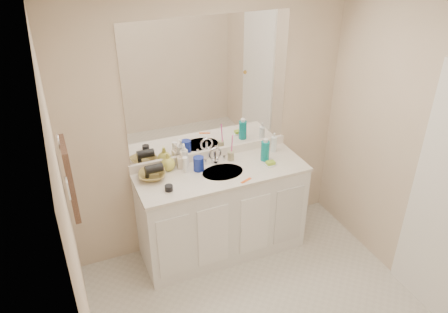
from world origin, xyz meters
TOP-DOWN VIEW (x-y plane):
  - ceiling at (0.00, 0.00)m, footprint 2.60×2.60m
  - wall_back at (0.00, 1.30)m, footprint 2.60×0.02m
  - wall_left at (-1.30, 0.00)m, footprint 0.02×2.60m
  - wall_right at (1.30, 0.00)m, footprint 0.02×2.60m
  - vanity_cabinet at (0.00, 1.02)m, footprint 1.50×0.55m
  - countertop at (0.00, 1.02)m, footprint 1.52×0.57m
  - backsplash at (0.00, 1.29)m, footprint 1.52×0.03m
  - sink_basin at (0.00, 1.00)m, footprint 0.37×0.37m
  - faucet at (0.00, 1.18)m, footprint 0.02×0.02m
  - mirror at (0.00, 1.29)m, footprint 1.48×0.01m
  - blue_mug at (-0.18, 1.12)m, footprint 0.10×0.10m
  - tan_cup at (0.15, 1.17)m, footprint 0.08×0.08m
  - toothbrush at (0.16, 1.17)m, footprint 0.01×0.04m
  - mouthwash_bottle at (0.44, 1.05)m, footprint 0.08×0.08m
  - clear_pump_bottle at (0.59, 1.17)m, footprint 0.06×0.06m
  - soap_dish at (0.44, 0.94)m, footprint 0.11×0.09m
  - green_soap at (0.44, 0.94)m, footprint 0.08×0.05m
  - orange_comb at (0.13, 0.80)m, footprint 0.11×0.06m
  - dark_jar at (-0.52, 0.91)m, footprint 0.09×0.09m
  - extra_white_bottle at (-0.30, 1.13)m, footprint 0.05×0.05m
  - soap_bottle_white at (-0.27, 1.25)m, footprint 0.10×0.10m
  - soap_bottle_cream at (-0.31, 1.22)m, footprint 0.08×0.08m
  - soap_bottle_yellow at (-0.42, 1.23)m, footprint 0.14×0.14m
  - wicker_basket at (-0.59, 1.15)m, footprint 0.29×0.29m
  - hair_dryer at (-0.57, 1.15)m, footprint 0.15×0.08m
  - towel_ring at (-1.27, 0.77)m, footprint 0.01×0.11m
  - hand_towel at (-1.25, 0.77)m, footprint 0.04×0.32m
  - switch_plate at (-1.27, 0.57)m, footprint 0.01×0.08m

SIDE VIEW (x-z plane):
  - vanity_cabinet at x=0.00m, z-range 0.00..0.85m
  - countertop at x=0.00m, z-range 0.85..0.88m
  - sink_basin at x=0.00m, z-range 0.86..0.88m
  - orange_comb at x=0.13m, z-range 0.88..0.88m
  - soap_dish at x=0.44m, z-range 0.88..0.89m
  - dark_jar at x=-0.52m, z-range 0.88..0.93m
  - green_soap at x=0.44m, z-range 0.89..0.92m
  - wicker_basket at x=-0.59m, z-range 0.88..0.94m
  - backsplash at x=0.00m, z-range 0.88..0.96m
  - tan_cup at x=0.15m, z-range 0.88..0.96m
  - faucet at x=0.00m, z-range 0.88..0.99m
  - blue_mug at x=-0.18m, z-range 0.88..1.01m
  - extra_white_bottle at x=-0.30m, z-range 0.88..1.02m
  - clear_pump_bottle at x=0.59m, z-range 0.88..1.03m
  - soap_bottle_cream at x=-0.31m, z-range 0.88..1.04m
  - soap_bottle_yellow at x=-0.42m, z-range 0.88..1.04m
  - hair_dryer at x=-0.57m, z-range 0.93..1.01m
  - mouthwash_bottle at x=0.44m, z-range 0.88..1.07m
  - soap_bottle_white at x=-0.27m, z-range 0.88..1.09m
  - toothbrush at x=0.16m, z-range 0.92..1.14m
  - wall_back at x=0.00m, z-range 0.00..2.40m
  - wall_left at x=-1.30m, z-range 0.00..2.40m
  - wall_right at x=1.30m, z-range 0.00..2.40m
  - hand_towel at x=-1.25m, z-range 0.98..1.52m
  - switch_plate at x=-1.27m, z-range 1.24..1.36m
  - towel_ring at x=-1.27m, z-range 1.49..1.61m
  - mirror at x=0.00m, z-range 0.96..2.16m
  - ceiling at x=0.00m, z-range 2.39..2.41m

